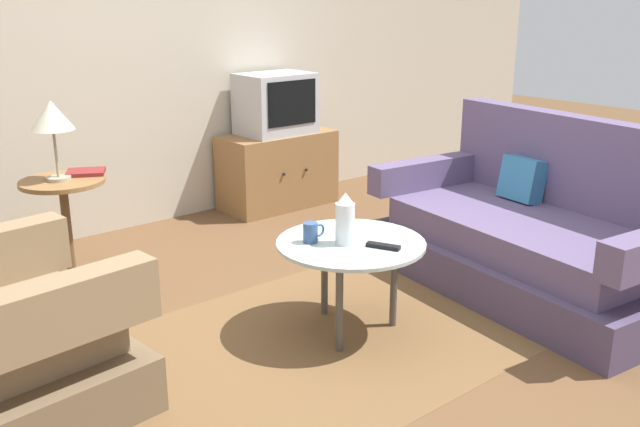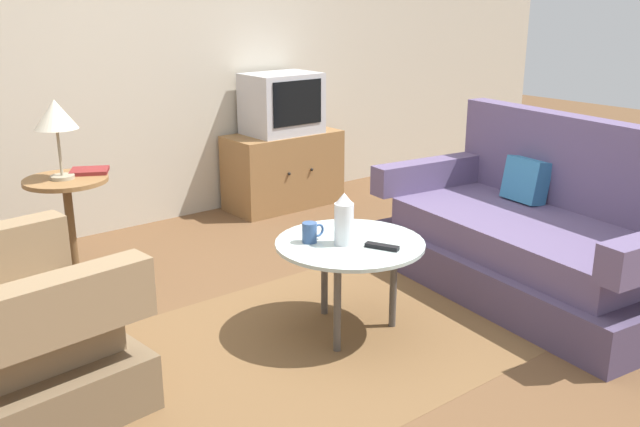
{
  "view_description": "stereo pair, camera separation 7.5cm",
  "coord_description": "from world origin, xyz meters",
  "px_view_note": "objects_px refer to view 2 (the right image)",
  "views": [
    {
      "loc": [
        -2.11,
        -2.42,
        1.62
      ],
      "look_at": [
        0.08,
        0.2,
        0.55
      ],
      "focal_mm": 39.53,
      "sensor_mm": 36.0,
      "label": 1
    },
    {
      "loc": [
        -2.05,
        -2.47,
        1.62
      ],
      "look_at": [
        0.08,
        0.2,
        0.55
      ],
      "focal_mm": 39.53,
      "sensor_mm": 36.0,
      "label": 2
    }
  ],
  "objects_px": {
    "tv_stand": "(283,170)",
    "television": "(282,103)",
    "couch": "(537,238)",
    "side_table": "(69,209)",
    "vase": "(344,219)",
    "tv_remote_dark": "(382,247)",
    "book": "(90,171)",
    "table_lamp": "(56,117)",
    "mug": "(310,232)",
    "coffee_table": "(350,250)"
  },
  "relations": [
    {
      "from": "tv_stand",
      "to": "television",
      "type": "distance_m",
      "value": 0.52
    },
    {
      "from": "couch",
      "to": "tv_stand",
      "type": "distance_m",
      "value": 2.24
    },
    {
      "from": "couch",
      "to": "television",
      "type": "bearing_deg",
      "value": 11.21
    },
    {
      "from": "side_table",
      "to": "vase",
      "type": "bearing_deg",
      "value": -61.73
    },
    {
      "from": "tv_remote_dark",
      "to": "book",
      "type": "relative_size",
      "value": 0.62
    },
    {
      "from": "side_table",
      "to": "table_lamp",
      "type": "relative_size",
      "value": 1.4
    },
    {
      "from": "couch",
      "to": "table_lamp",
      "type": "height_order",
      "value": "table_lamp"
    },
    {
      "from": "tv_stand",
      "to": "vase",
      "type": "xyz_separation_m",
      "value": [
        -1.06,
        -1.98,
        0.3
      ]
    },
    {
      "from": "television",
      "to": "mug",
      "type": "relative_size",
      "value": 4.48
    },
    {
      "from": "television",
      "to": "vase",
      "type": "distance_m",
      "value": 2.26
    },
    {
      "from": "coffee_table",
      "to": "tv_stand",
      "type": "bearing_deg",
      "value": 62.66
    },
    {
      "from": "coffee_table",
      "to": "book",
      "type": "xyz_separation_m",
      "value": [
        -0.69,
        1.52,
        0.21
      ]
    },
    {
      "from": "vase",
      "to": "tv_remote_dark",
      "type": "bearing_deg",
      "value": -59.47
    },
    {
      "from": "television",
      "to": "tv_remote_dark",
      "type": "bearing_deg",
      "value": -114.27
    },
    {
      "from": "coffee_table",
      "to": "side_table",
      "type": "bearing_deg",
      "value": 119.61
    },
    {
      "from": "tv_stand",
      "to": "television",
      "type": "relative_size",
      "value": 1.63
    },
    {
      "from": "book",
      "to": "vase",
      "type": "bearing_deg",
      "value": -38.62
    },
    {
      "from": "couch",
      "to": "coffee_table",
      "type": "bearing_deg",
      "value": 84.85
    },
    {
      "from": "side_table",
      "to": "tv_remote_dark",
      "type": "relative_size",
      "value": 3.79
    },
    {
      "from": "vase",
      "to": "book",
      "type": "relative_size",
      "value": 0.96
    },
    {
      "from": "vase",
      "to": "mug",
      "type": "height_order",
      "value": "vase"
    },
    {
      "from": "side_table",
      "to": "tv_remote_dark",
      "type": "bearing_deg",
      "value": -61.5
    },
    {
      "from": "side_table",
      "to": "vase",
      "type": "distance_m",
      "value": 1.69
    },
    {
      "from": "mug",
      "to": "side_table",
      "type": "bearing_deg",
      "value": 116.8
    },
    {
      "from": "tv_remote_dark",
      "to": "side_table",
      "type": "bearing_deg",
      "value": -176.54
    },
    {
      "from": "tv_stand",
      "to": "television",
      "type": "height_order",
      "value": "television"
    },
    {
      "from": "coffee_table",
      "to": "book",
      "type": "bearing_deg",
      "value": 114.32
    },
    {
      "from": "television",
      "to": "coffee_table",
      "type": "bearing_deg",
      "value": -117.26
    },
    {
      "from": "coffee_table",
      "to": "television",
      "type": "xyz_separation_m",
      "value": [
        1.02,
        1.98,
        0.39
      ]
    },
    {
      "from": "side_table",
      "to": "coffee_table",
      "type": "bearing_deg",
      "value": -60.39
    },
    {
      "from": "coffee_table",
      "to": "mug",
      "type": "relative_size",
      "value": 5.91
    },
    {
      "from": "coffee_table",
      "to": "vase",
      "type": "xyz_separation_m",
      "value": [
        -0.04,
        -0.0,
        0.17
      ]
    },
    {
      "from": "couch",
      "to": "mug",
      "type": "bearing_deg",
      "value": 81.42
    },
    {
      "from": "side_table",
      "to": "mug",
      "type": "distance_m",
      "value": 1.53
    },
    {
      "from": "tv_stand",
      "to": "table_lamp",
      "type": "distance_m",
      "value": 2.06
    },
    {
      "from": "television",
      "to": "book",
      "type": "xyz_separation_m",
      "value": [
        -1.71,
        -0.46,
        -0.18
      ]
    },
    {
      "from": "tv_remote_dark",
      "to": "coffee_table",
      "type": "bearing_deg",
      "value": 172.52
    },
    {
      "from": "side_table",
      "to": "television",
      "type": "distance_m",
      "value": 1.96
    },
    {
      "from": "couch",
      "to": "table_lamp",
      "type": "relative_size",
      "value": 4.26
    },
    {
      "from": "side_table",
      "to": "book",
      "type": "relative_size",
      "value": 2.37
    },
    {
      "from": "tv_stand",
      "to": "side_table",
      "type": "bearing_deg",
      "value": -165.17
    },
    {
      "from": "tv_stand",
      "to": "book",
      "type": "distance_m",
      "value": 1.8
    },
    {
      "from": "side_table",
      "to": "television",
      "type": "height_order",
      "value": "television"
    },
    {
      "from": "tv_stand",
      "to": "book",
      "type": "xyz_separation_m",
      "value": [
        -1.71,
        -0.46,
        0.34
      ]
    },
    {
      "from": "couch",
      "to": "coffee_table",
      "type": "distance_m",
      "value": 1.21
    },
    {
      "from": "television",
      "to": "book",
      "type": "distance_m",
      "value": 1.78
    },
    {
      "from": "couch",
      "to": "coffee_table",
      "type": "relative_size",
      "value": 2.6
    },
    {
      "from": "vase",
      "to": "tv_remote_dark",
      "type": "height_order",
      "value": "vase"
    },
    {
      "from": "side_table",
      "to": "mug",
      "type": "xyz_separation_m",
      "value": [
        0.69,
        -1.36,
        0.07
      ]
    },
    {
      "from": "side_table",
      "to": "couch",
      "type": "bearing_deg",
      "value": -40.73
    }
  ]
}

